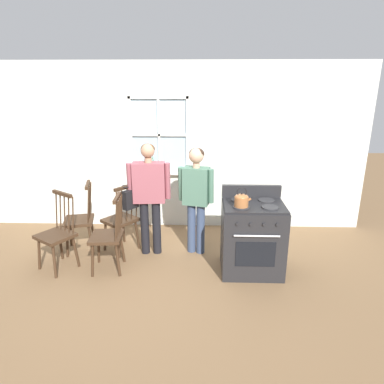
{
  "coord_description": "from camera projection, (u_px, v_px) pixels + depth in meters",
  "views": [
    {
      "loc": [
        0.56,
        -4.13,
        2.36
      ],
      "look_at": [
        0.42,
        0.14,
        1.0
      ],
      "focal_mm": 32.0,
      "sensor_mm": 36.0,
      "label": 1
    }
  ],
  "objects": [
    {
      "name": "potted_plant",
      "position": [
        152.0,
        167.0,
        5.6
      ],
      "size": [
        0.12,
        0.12,
        0.29
      ],
      "color": "beige",
      "rests_on": "wall_back"
    },
    {
      "name": "handbag",
      "position": [
        130.0,
        199.0,
        4.68
      ],
      "size": [
        0.25,
        0.25,
        0.31
      ],
      "color": "black",
      "rests_on": "chair_by_window"
    },
    {
      "name": "chair_near_wall",
      "position": [
        80.0,
        220.0,
        4.94
      ],
      "size": [
        0.48,
        0.5,
        1.02
      ],
      "rotation": [
        0.0,
        0.0,
        -1.35
      ],
      "color": "#3D2819",
      "rests_on": "ground_plane"
    },
    {
      "name": "wall_back",
      "position": [
        170.0,
        149.0,
        5.59
      ],
      "size": [
        6.4,
        0.16,
        2.7
      ],
      "color": "silver",
      "rests_on": "ground_plane"
    },
    {
      "name": "person_elderly_left",
      "position": [
        149.0,
        190.0,
        4.71
      ],
      "size": [
        0.59,
        0.24,
        1.6
      ],
      "rotation": [
        0.0,
        0.0,
        0.07
      ],
      "color": "black",
      "rests_on": "ground_plane"
    },
    {
      "name": "kettle",
      "position": [
        242.0,
        200.0,
        4.11
      ],
      "size": [
        0.21,
        0.17,
        0.25
      ],
      "color": "#A86638",
      "rests_on": "stove"
    },
    {
      "name": "ground_plane",
      "position": [
        161.0,
        264.0,
        4.67
      ],
      "size": [
        16.0,
        16.0,
        0.0
      ],
      "primitive_type": "plane",
      "color": "brown"
    },
    {
      "name": "person_teen_center",
      "position": [
        196.0,
        191.0,
        4.74
      ],
      "size": [
        0.51,
        0.29,
        1.54
      ],
      "rotation": [
        0.0,
        0.0,
        -0.24
      ],
      "color": "#384766",
      "rests_on": "ground_plane"
    },
    {
      "name": "chair_center_cluster",
      "position": [
        108.0,
        237.0,
        4.42
      ],
      "size": [
        0.43,
        0.45,
        1.02
      ],
      "rotation": [
        0.0,
        0.0,
        -1.51
      ],
      "color": "#3D2819",
      "rests_on": "ground_plane"
    },
    {
      "name": "stove",
      "position": [
        252.0,
        237.0,
        4.4
      ],
      "size": [
        0.77,
        0.68,
        1.08
      ],
      "color": "#232326",
      "rests_on": "ground_plane"
    },
    {
      "name": "chair_by_window",
      "position": [
        121.0,
        220.0,
        4.94
      ],
      "size": [
        0.57,
        0.58,
        1.02
      ],
      "rotation": [
        0.0,
        0.0,
        -2.24
      ],
      "color": "#3D2819",
      "rests_on": "ground_plane"
    },
    {
      "name": "chair_near_stove",
      "position": [
        57.0,
        235.0,
        4.46
      ],
      "size": [
        0.57,
        0.57,
        1.02
      ],
      "rotation": [
        0.0,
        0.0,
        -0.59
      ],
      "color": "#3D2819",
      "rests_on": "ground_plane"
    }
  ]
}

